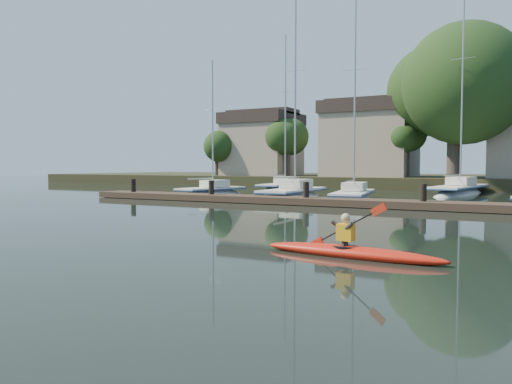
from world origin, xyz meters
The scene contains 9 objects.
ground centered at (0.00, 0.00, 0.00)m, with size 160.00×160.00×0.00m, color black.
kayak centered at (3.71, 0.30, 0.17)m, with size 4.37×1.09×1.39m.
dock centered at (0.00, 14.00, 0.20)m, with size 34.00×2.00×1.80m.
sailboat_0 centered at (-11.99, 18.56, -0.17)m, with size 2.93×6.82×10.48m.
sailboat_1 centered at (-5.55, 18.13, -0.19)m, with size 2.23×8.50×13.84m.
sailboat_2 centered at (-1.67, 18.10, -0.17)m, with size 3.04×8.21×13.27m.
sailboat_5 centered at (-10.37, 27.16, -0.18)m, with size 2.18×8.58×14.13m.
sailboat_6 centered at (3.18, 27.74, -0.19)m, with size 3.81×10.66×16.60m.
shore centered at (1.61, 40.29, 3.23)m, with size 90.00×25.25×12.75m.
Camera 1 is at (7.09, -10.63, 2.08)m, focal length 35.00 mm.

